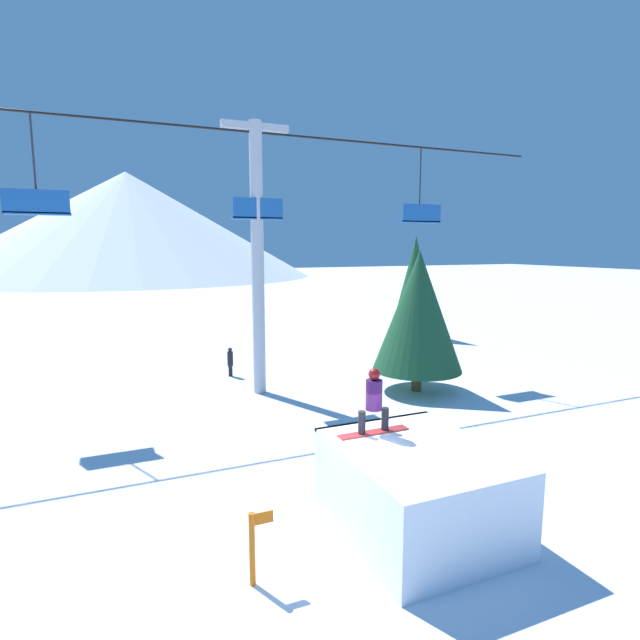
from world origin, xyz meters
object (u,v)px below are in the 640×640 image
object	(u,v)px
trail_marker	(253,546)
distant_skier	(230,361)
snowboarder	(374,401)
snow_ramp	(416,489)
pine_tree_near	(418,311)

from	to	relation	value
trail_marker	distant_skier	xyz separation A→B (m)	(2.61, 13.06, -0.00)
snowboarder	distant_skier	xyz separation A→B (m)	(-0.29, 11.72, -1.65)
snow_ramp	snowboarder	world-z (taller)	snowboarder
snowboarder	pine_tree_near	world-z (taller)	pine_tree_near
trail_marker	distant_skier	distance (m)	13.32
snow_ramp	snowboarder	bearing A→B (deg)	111.55
snowboarder	distant_skier	distance (m)	11.84
trail_marker	distant_skier	bearing A→B (deg)	78.68
snow_ramp	distant_skier	xyz separation A→B (m)	(-0.69, 12.72, -0.15)
snow_ramp	trail_marker	world-z (taller)	snow_ramp
trail_marker	snow_ramp	bearing A→B (deg)	5.80
pine_tree_near	distant_skier	world-z (taller)	pine_tree_near
distant_skier	pine_tree_near	bearing A→B (deg)	-38.93
snow_ramp	snowboarder	size ratio (longest dim) A/B	2.24
snow_ramp	trail_marker	bearing A→B (deg)	-174.20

